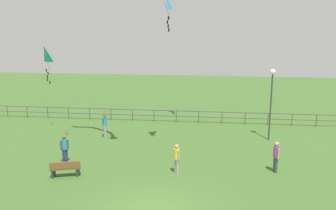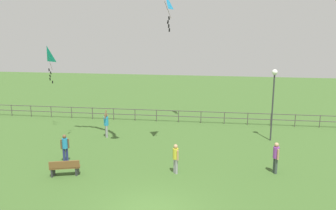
{
  "view_description": "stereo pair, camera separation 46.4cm",
  "coord_description": "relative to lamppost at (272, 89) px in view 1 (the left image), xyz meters",
  "views": [
    {
      "loc": [
        2.2,
        -13.42,
        7.63
      ],
      "look_at": [
        -0.12,
        6.22,
        3.14
      ],
      "focal_mm": 38.81,
      "sensor_mm": 36.0,
      "label": 1
    },
    {
      "loc": [
        2.66,
        -13.36,
        7.63
      ],
      "look_at": [
        -0.12,
        6.22,
        3.14
      ],
      "focal_mm": 38.81,
      "sensor_mm": 36.0,
      "label": 2
    }
  ],
  "objects": [
    {
      "name": "waterfront_railing",
      "position": [
        -6.51,
        3.64,
        -2.78
      ],
      "size": [
        36.05,
        0.06,
        0.95
      ],
      "color": "#4C4742",
      "rests_on": "ground_plane"
    },
    {
      "name": "park_bench",
      "position": [
        -11.13,
        -7.38,
        -2.95
      ],
      "size": [
        1.55,
        0.83,
        0.85
      ],
      "color": "brown",
      "rests_on": "ground_plane"
    },
    {
      "name": "kite_2",
      "position": [
        -15.34,
        0.11,
        1.98
      ],
      "size": [
        0.82,
        0.67,
        2.65
      ],
      "color": "#19B2B2"
    },
    {
      "name": "person_3",
      "position": [
        -5.59,
        -6.25,
        -2.51
      ],
      "size": [
        0.34,
        0.38,
        1.58
      ],
      "color": "#99999E",
      "rests_on": "ground_plane"
    },
    {
      "name": "person_0",
      "position": [
        -10.98,
        -0.87,
        -2.43
      ],
      "size": [
        0.31,
        0.52,
        1.96
      ],
      "color": "#99999E",
      "rests_on": "ground_plane"
    },
    {
      "name": "person_1",
      "position": [
        -11.89,
        -5.52,
        -2.5
      ],
      "size": [
        0.42,
        0.29,
        1.59
      ],
      "color": "navy",
      "rests_on": "ground_plane"
    },
    {
      "name": "person_2",
      "position": [
        -0.49,
        -5.51,
        -2.46
      ],
      "size": [
        0.31,
        0.48,
        1.67
      ],
      "color": "#3F4C47",
      "rests_on": "ground_plane"
    },
    {
      "name": "lamppost",
      "position": [
        0.0,
        0.0,
        0.0
      ],
      "size": [
        0.36,
        0.36,
        4.74
      ],
      "color": "#38383D",
      "rests_on": "ground_plane"
    },
    {
      "name": "kite_1",
      "position": [
        -6.65,
        -2.83,
        5.32
      ],
      "size": [
        0.63,
        0.95,
        2.16
      ],
      "color": "#198CD1"
    }
  ]
}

